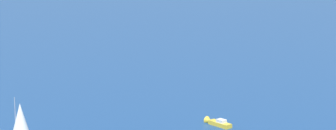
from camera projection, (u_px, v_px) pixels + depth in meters
sailboat_trailing at (21, 127)px, 164.77m from camera, size 7.63×11.00×13.75m
motorboat_outer_ring_b at (217, 123)px, 188.98m from camera, size 9.23×6.36×2.66m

